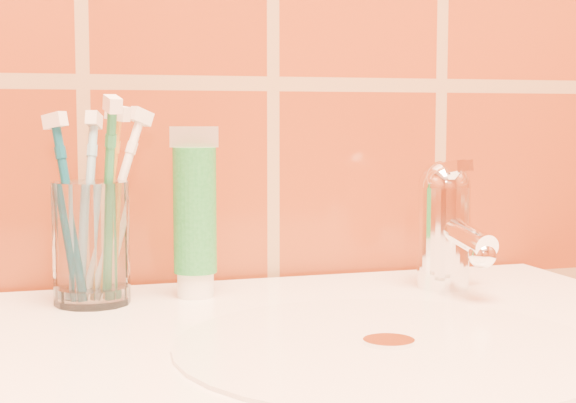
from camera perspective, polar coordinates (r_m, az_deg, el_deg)
name	(u,v)px	position (r m, az deg, el deg)	size (l,w,h in m)	color
glass_tumbler	(91,243)	(0.77, -12.59, -2.65)	(0.06, 0.06, 0.10)	white
toothpaste_tube	(195,218)	(0.78, -6.04, -1.05)	(0.04, 0.04, 0.15)	white
faucet	(446,221)	(0.83, 10.18, -1.22)	(0.05, 0.11, 0.12)	white
toothbrush_0	(70,210)	(0.77, -13.89, -0.52)	(0.04, 0.04, 0.17)	navy
toothbrush_1	(107,203)	(0.75, -11.60, -0.11)	(0.03, 0.06, 0.18)	#217C48
toothbrush_2	(108,206)	(0.76, -11.55, -0.26)	(0.04, 0.04, 0.18)	orange
toothbrush_3	(88,207)	(0.79, -12.78, -0.33)	(0.04, 0.07, 0.17)	#7EBCE0
toothbrush_4	(115,204)	(0.79, -11.15, -0.19)	(0.08, 0.05, 0.17)	white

